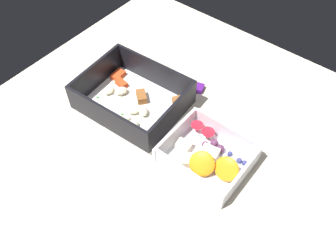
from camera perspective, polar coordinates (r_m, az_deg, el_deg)
The scene contains 4 objects.
table_surface at distance 74.56cm, azimuth 0.31°, elevation -2.46°, with size 80.00×80.00×2.00cm, color beige.
pasta_container at distance 78.12cm, azimuth -5.57°, elevation 4.19°, with size 22.27×18.21×6.98cm.
fruit_bowl at distance 69.63cm, azimuth 6.21°, elevation -4.69°, with size 15.77×13.44×5.44cm.
candy_bar at distance 83.04cm, azimuth 3.27°, elevation 6.42°, with size 7.00×2.40×1.20cm, color #51197A.
Camera 1 is at (27.08, -34.52, 61.29)cm, focal length 38.59 mm.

